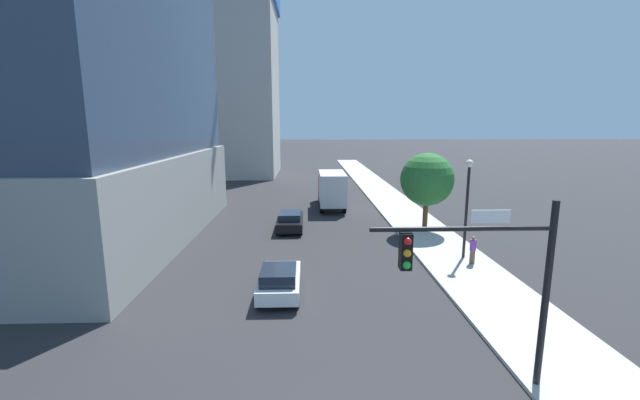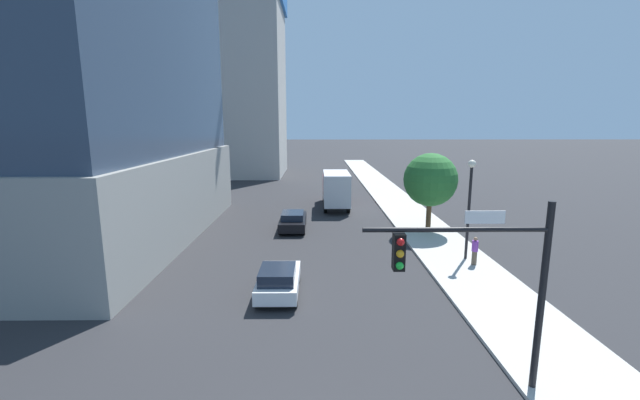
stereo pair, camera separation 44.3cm
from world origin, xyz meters
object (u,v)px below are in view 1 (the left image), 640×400
at_px(car_black, 290,221).
at_px(pedestrian_purple_shirt, 473,250).
at_px(box_truck, 332,188).
at_px(construction_building, 232,72).
at_px(street_tree, 427,180).
at_px(car_white, 279,280).
at_px(traffic_light_pole, 485,266).
at_px(street_lamp, 468,194).

xyz_separation_m(car_black, pedestrian_purple_shirt, (10.47, -8.24, 0.26)).
bearing_deg(pedestrian_purple_shirt, box_truck, 113.13).
distance_m(construction_building, pedestrian_purple_shirt, 49.22).
bearing_deg(street_tree, car_white, -132.72).
distance_m(car_white, box_truck, 20.10).
xyz_separation_m(traffic_light_pole, street_tree, (3.55, 17.53, 0.04)).
xyz_separation_m(traffic_light_pole, box_truck, (-2.71, 26.61, -1.95)).
height_order(construction_building, pedestrian_purple_shirt, construction_building).
bearing_deg(box_truck, construction_building, 117.14).
height_order(traffic_light_pole, car_black, traffic_light_pole).
bearing_deg(traffic_light_pole, car_white, 132.51).
bearing_deg(pedestrian_purple_shirt, car_black, 141.80).
bearing_deg(pedestrian_purple_shirt, construction_building, 115.65).
relative_size(traffic_light_pole, street_tree, 0.99).
xyz_separation_m(street_tree, box_truck, (-6.26, 9.08, -1.99)).
distance_m(street_tree, pedestrian_purple_shirt, 7.67).
bearing_deg(traffic_light_pole, construction_building, 107.02).
bearing_deg(box_truck, traffic_light_pole, -84.18).
relative_size(car_black, box_truck, 0.60).
xyz_separation_m(car_white, box_truck, (3.58, 19.74, 1.18)).
relative_size(street_tree, car_black, 1.23).
xyz_separation_m(construction_building, box_truck, (13.47, -26.28, -13.53)).
relative_size(street_lamp, box_truck, 0.75).
bearing_deg(car_black, construction_building, 106.14).
distance_m(street_lamp, car_black, 13.04).
bearing_deg(street_tree, construction_building, 119.17).
bearing_deg(car_white, construction_building, 102.13).
relative_size(construction_building, car_black, 8.21).
bearing_deg(street_lamp, street_tree, 95.11).
height_order(street_lamp, car_white, street_lamp).
distance_m(construction_building, street_tree, 42.11).
relative_size(construction_building, traffic_light_pole, 6.76).
height_order(construction_building, box_truck, construction_building).
relative_size(construction_building, pedestrian_purple_shirt, 24.04).
height_order(construction_building, traffic_light_pole, construction_building).
distance_m(street_lamp, street_tree, 6.04).
distance_m(traffic_light_pole, car_white, 9.83).
height_order(street_tree, pedestrian_purple_shirt, street_tree).
height_order(car_black, box_truck, box_truck).
xyz_separation_m(street_tree, car_white, (-9.85, -10.66, -3.16)).
bearing_deg(car_white, car_black, 90.00).
bearing_deg(box_truck, street_tree, -55.39).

